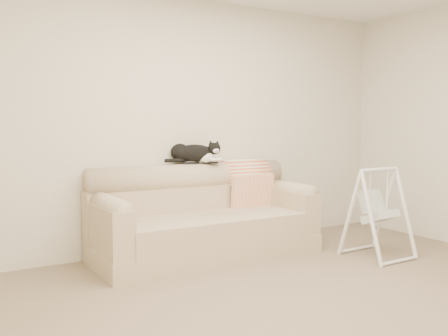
% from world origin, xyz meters
% --- Properties ---
extents(ground_plane, '(5.00, 5.00, 0.00)m').
position_xyz_m(ground_plane, '(0.00, 0.00, 0.00)').
color(ground_plane, brown).
rests_on(ground_plane, ground).
extents(room_shell, '(5.04, 4.04, 2.60)m').
position_xyz_m(room_shell, '(0.00, 0.00, 1.53)').
color(room_shell, silver).
rests_on(room_shell, ground).
extents(sofa, '(2.20, 0.93, 0.90)m').
position_xyz_m(sofa, '(-0.08, 1.62, 0.35)').
color(sofa, tan).
rests_on(sofa, ground).
extents(remote_a, '(0.18, 0.06, 0.03)m').
position_xyz_m(remote_a, '(-0.07, 1.87, 0.91)').
color(remote_a, black).
rests_on(remote_a, sofa).
extents(remote_b, '(0.15, 0.15, 0.02)m').
position_xyz_m(remote_b, '(0.13, 1.82, 0.91)').
color(remote_b, black).
rests_on(remote_b, sofa).
extents(tuxedo_cat, '(0.60, 0.36, 0.24)m').
position_xyz_m(tuxedo_cat, '(-0.03, 1.88, 1.01)').
color(tuxedo_cat, black).
rests_on(tuxedo_cat, sofa).
extents(throw_blanket, '(0.51, 0.38, 0.58)m').
position_xyz_m(throw_blanket, '(0.58, 1.84, 0.72)').
color(throw_blanket, '#DC5C21').
rests_on(throw_blanket, sofa).
extents(baby_swing, '(0.55, 0.59, 0.89)m').
position_xyz_m(baby_swing, '(1.37, 0.68, 0.44)').
color(baby_swing, white).
rests_on(baby_swing, ground).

